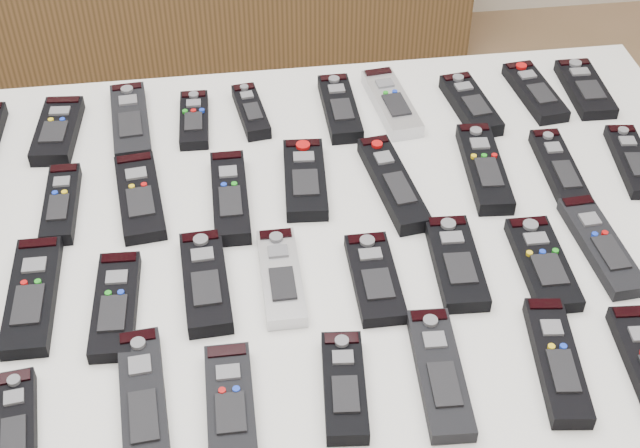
{
  "coord_description": "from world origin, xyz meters",
  "views": [
    {
      "loc": [
        -0.11,
        -0.89,
        1.64
      ],
      "look_at": [
        0.01,
        0.03,
        0.8
      ],
      "focal_mm": 50.0,
      "sensor_mm": 36.0,
      "label": 1
    }
  ],
  "objects": [
    {
      "name": "table",
      "position": [
        0.01,
        0.03,
        0.72
      ],
      "size": [
        1.25,
        0.88,
        0.78
      ],
      "color": "white",
      "rests_on": "ground"
    },
    {
      "name": "remote_1",
      "position": [
        -0.38,
        0.32,
        0.79
      ],
      "size": [
        0.07,
        0.17,
        0.02
      ],
      "primitive_type": "cube",
      "rotation": [
        0.0,
        0.0,
        -0.09
      ],
      "color": "black",
      "rests_on": "table"
    },
    {
      "name": "remote_2",
      "position": [
        -0.26,
        0.33,
        0.79
      ],
      "size": [
        0.07,
        0.2,
        0.02
      ],
      "primitive_type": "cube",
      "rotation": [
        0.0,
        0.0,
        0.08
      ],
      "color": "black",
      "rests_on": "table"
    },
    {
      "name": "remote_3",
      "position": [
        -0.16,
        0.32,
        0.79
      ],
      "size": [
        0.05,
        0.15,
        0.02
      ],
      "primitive_type": "cube",
      "rotation": [
        0.0,
        0.0,
        -0.03
      ],
      "color": "black",
      "rests_on": "table"
    },
    {
      "name": "remote_4",
      "position": [
        -0.07,
        0.33,
        0.79
      ],
      "size": [
        0.06,
        0.14,
        0.02
      ],
      "primitive_type": "cube",
      "rotation": [
        0.0,
        0.0,
        0.13
      ],
      "color": "black",
      "rests_on": "table"
    },
    {
      "name": "remote_5",
      "position": [
        0.08,
        0.32,
        0.79
      ],
      "size": [
        0.05,
        0.17,
        0.02
      ],
      "primitive_type": "cube",
      "rotation": [
        0.0,
        0.0,
        0.0
      ],
      "color": "black",
      "rests_on": "table"
    },
    {
      "name": "remote_6",
      "position": [
        0.17,
        0.32,
        0.79
      ],
      "size": [
        0.07,
        0.19,
        0.02
      ],
      "primitive_type": "cube",
      "rotation": [
        0.0,
        0.0,
        0.11
      ],
      "color": "#B7B7BC",
      "rests_on": "table"
    },
    {
      "name": "remote_7",
      "position": [
        0.3,
        0.3,
        0.79
      ],
      "size": [
        0.07,
        0.17,
        0.02
      ],
      "primitive_type": "cube",
      "rotation": [
        0.0,
        0.0,
        0.12
      ],
      "color": "black",
      "rests_on": "table"
    },
    {
      "name": "remote_8",
      "position": [
        0.42,
        0.32,
        0.79
      ],
      "size": [
        0.07,
        0.17,
        0.02
      ],
      "primitive_type": "cube",
      "rotation": [
        0.0,
        0.0,
        0.11
      ],
      "color": "black",
      "rests_on": "table"
    },
    {
      "name": "remote_9",
      "position": [
        0.51,
        0.32,
        0.79
      ],
      "size": [
        0.06,
        0.16,
        0.02
      ],
      "primitive_type": "cube",
      "rotation": [
        0.0,
        0.0,
        -0.03
      ],
      "color": "black",
      "rests_on": "table"
    },
    {
      "name": "remote_11",
      "position": [
        -0.36,
        0.13,
        0.79
      ],
      "size": [
        0.05,
        0.16,
        0.02
      ],
      "primitive_type": "cube",
      "rotation": [
        0.0,
        0.0,
        -0.01
      ],
      "color": "black",
      "rests_on": "table"
    },
    {
      "name": "remote_12",
      "position": [
        -0.24,
        0.14,
        0.79
      ],
      "size": [
        0.08,
        0.19,
        0.02
      ],
      "primitive_type": "cube",
      "rotation": [
        0.0,
        0.0,
        0.11
      ],
      "color": "black",
      "rests_on": "table"
    },
    {
      "name": "remote_13",
      "position": [
        -0.11,
        0.12,
        0.79
      ],
      "size": [
        0.05,
        0.19,
        0.02
      ],
      "primitive_type": "cube",
      "rotation": [
        0.0,
        0.0,
        -0.01
      ],
      "color": "black",
      "rests_on": "table"
    },
    {
      "name": "remote_14",
      "position": [
        0.0,
        0.14,
        0.79
      ],
      "size": [
        0.07,
        0.18,
        0.02
      ],
      "primitive_type": "cube",
      "rotation": [
        0.0,
        0.0,
        -0.08
      ],
      "color": "black",
      "rests_on": "table"
    },
    {
      "name": "remote_15",
      "position": [
        0.13,
        0.11,
        0.79
      ],
      "size": [
        0.07,
        0.21,
        0.02
      ],
      "primitive_type": "cube",
      "rotation": [
        0.0,
        0.0,
        0.13
      ],
      "color": "black",
      "rests_on": "table"
    },
    {
      "name": "remote_16",
      "position": [
        0.28,
        0.13,
        0.79
      ],
      "size": [
        0.07,
        0.2,
        0.02
      ],
      "primitive_type": "cube",
      "rotation": [
        0.0,
        0.0,
        -0.07
      ],
      "color": "black",
      "rests_on": "table"
    },
    {
      "name": "remote_17",
      "position": [
        0.39,
        0.11,
        0.79
      ],
      "size": [
        0.05,
        0.19,
        0.02
      ],
      "primitive_type": "cube",
      "rotation": [
        0.0,
        0.0,
        -0.03
      ],
      "color": "black",
      "rests_on": "table"
    },
    {
      "name": "remote_18",
      "position": [
        0.51,
        0.12,
        0.79
      ],
      "size": [
        0.07,
        0.17,
        0.02
      ],
      "primitive_type": "cube",
      "rotation": [
        0.0,
        0.0,
        -0.12
      ],
      "color": "black",
      "rests_on": "table"
    },
    {
      "name": "remote_20",
      "position": [
        -0.38,
        -0.05,
        0.79
      ],
      "size": [
        0.06,
        0.2,
        0.02
      ],
      "primitive_type": "cube",
      "rotation": [
        0.0,
        0.0,
        -0.01
      ],
      "color": "black",
      "rests_on": "table"
    },
    {
      "name": "remote_21",
      "position": [
        -0.27,
        -0.08,
        0.79
      ],
      "size": [
        0.06,
        0.18,
        0.02
      ],
      "primitive_type": "cube",
      "rotation": [
        0.0,
        0.0,
        -0.05
      ],
      "color": "black",
      "rests_on": "table"
    },
    {
      "name": "remote_22",
      "position": [
        -0.15,
        -0.05,
        0.79
      ],
      "size": [
        0.07,
        0.18,
        0.02
      ],
      "primitive_type": "cube",
      "rotation": [
        0.0,
        0.0,
        0.04
      ],
      "color": "black",
      "rests_on": "table"
    },
    {
      "name": "remote_23",
      "position": [
        -0.05,
        -0.06,
        0.79
      ],
      "size": [
        0.05,
        0.17,
        0.02
      ],
      "primitive_type": "cube",
      "rotation": [
        0.0,
        0.0,
        0.0
      ],
      "color": "#B7B7BC",
      "rests_on": "table"
    },
    {
      "name": "remote_24",
      "position": [
        0.07,
        -0.08,
        0.79
      ],
      "size": [
        0.06,
        0.16,
        0.02
      ],
      "primitive_type": "cube",
      "rotation": [
        0.0,
        0.0,
        -0.0
      ],
      "color": "black",
      "rests_on": "table"
    },
    {
      "name": "remote_25",
      "position": [
        0.18,
        -0.06,
        0.79
      ],
      "size": [
        0.07,
        0.17,
        0.02
      ],
      "primitive_type": "cube",
      "rotation": [
        0.0,
        0.0,
        -0.05
      ],
      "color": "black",
      "rests_on": "table"
    },
    {
      "name": "remote_26",
      "position": [
        0.3,
        -0.08,
        0.79
      ],
      "size": [
        0.06,
        0.17,
        0.02
      ],
      "primitive_type": "cube",
      "rotation": [
        0.0,
        0.0,
        -0.02
      ],
      "color": "black",
      "rests_on": "table"
    },
    {
      "name": "remote_27",
      "position": [
        0.39,
        -0.05,
        0.79
      ],
      "size": [
        0.06,
        0.19,
        0.02
      ],
      "primitive_type": "cube",
      "rotation": [
        0.0,
        0.0,
        0.06
      ],
      "color": "black",
      "rests_on": "table"
    },
    {
      "name": "remote_30",
      "position": [
        -0.38,
        -0.25,
        0.79
      ],
      "size": [
        0.06,
        0.16,
        0.02
      ],
      "primitive_type": "cube",
      "rotation": [
        0.0,
        0.0,
        0.11
      ],
      "color": "black",
      "rests_on": "table"
    },
    {
      "name": "remote_31",
      "position": [
        -0.23,
        -0.24,
        0.79
      ],
      "size": [
        0.07,
        0.21,
        0.02
      ],
      "primitive_type": "cube",
      "rotation": [
        0.0,
        0.0,
        0.07
      ],
      "color": "black",
      "rests_on": "table"
    },
    {
      "name": "remote_32",
      "position": [
        -0.13,
        -0.26,
        0.79
      ],
      "size": [
        0.06,
        0.16,
        0.02
      ],
      "primitive_type": "cube",
      "rotation": [
        0.0,
        0.0,
        -0.01
      ],
      "color": "black",
      "rests_on": "table"
    },
    {
      "name": "remote_33",
      "position": [
        0.0,
        -0.25,
        0.79
      ],
      "size": [
        0.06,
        0.16,
        0.02
      ],
      "primitive_type": "cube",
      "rotation": [
        0.0,
        0.0,
        -0.1
      ],
      "color": "black",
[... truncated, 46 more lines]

